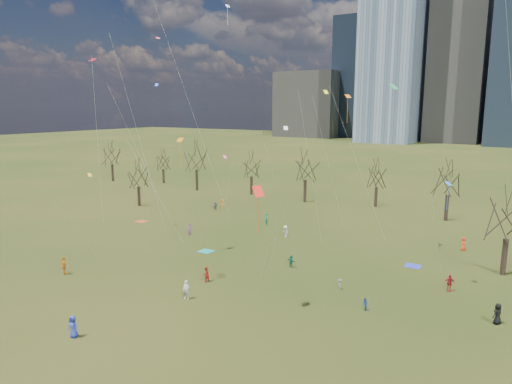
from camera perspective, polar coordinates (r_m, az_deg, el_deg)
The scene contains 22 objects.
ground at distance 46.36m, azimuth -7.98°, elevation -10.90°, with size 500.00×500.00×0.00m, color black.
downtown_skyline at distance 246.47m, azimuth 25.48°, elevation 14.78°, with size 212.50×78.00×118.00m.
bare_tree_row at distance 76.32m, azimuth 9.98°, elevation 2.33°, with size 113.04×29.80×9.50m.
blanket_teal at distance 54.92m, azimuth -6.26°, elevation -7.37°, with size 1.60×1.50×0.03m, color #178A7E.
blanket_navy at distance 52.59m, azimuth 19.03°, elevation -8.73°, with size 1.60×1.50×0.03m, color #2931C1.
blanket_crimson at distance 70.47m, azimuth -14.12°, elevation -3.58°, with size 1.60×1.50×0.03m, color #BB4525.
person_0 at distance 37.82m, azimuth -21.89°, elevation -15.34°, with size 0.83×0.54×1.71m, color #2834AF.
person_1 at distance 41.97m, azimuth -8.72°, elevation -12.00°, with size 0.64×0.42×1.74m, color silver.
person_3 at distance 44.27m, azimuth 10.42°, elevation -11.29°, with size 0.69×0.40×1.07m, color slate.
person_4 at distance 51.10m, azimuth -22.88°, elevation -8.50°, with size 1.07×0.45×1.83m, color orange.
person_5 at distance 49.36m, azimuth 4.41°, elevation -8.62°, with size 1.26×0.40×1.35m, color #186F56.
person_6 at distance 41.79m, azimuth 27.97°, elevation -13.30°, with size 0.84×0.54×1.71m, color black.
person_7 at distance 61.66m, azimuth -8.33°, elevation -4.65°, with size 0.58×0.38×1.59m, color #9151A2.
person_8 at distance 40.54m, azimuth 13.44°, elevation -13.50°, with size 0.54×0.42×1.11m, color #234599.
person_9 at distance 60.32m, azimuth 3.69°, elevation -4.93°, with size 1.00×0.57×1.54m, color silver.
person_10 at distance 46.71m, azimuth 23.02°, elevation -10.43°, with size 0.96×0.40×1.65m, color #AC1824.
person_11 at distance 75.90m, azimuth -5.10°, elevation -1.74°, with size 1.35×0.43×1.45m, color slate.
person_12 at distance 60.09m, azimuth 24.51°, elevation -5.92°, with size 0.78×0.51×1.60m, color #FF3F1C.
person_13 at distance 66.08m, azimuth 1.36°, elevation -3.42°, with size 0.65×0.43×1.78m, color #186C60.
person_14 at distance 45.63m, azimuth -6.29°, elevation -10.19°, with size 0.74×0.58×1.52m, color #B21E19.
person_15 at distance 77.06m, azimuth -4.20°, elevation -1.49°, with size 1.02×0.58×1.57m, color orange.
kites_airborne at distance 51.31m, azimuth 1.04°, elevation 5.79°, with size 53.83×40.85×32.54m.
Camera 1 is at (27.85, -32.96, 16.94)m, focal length 32.00 mm.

